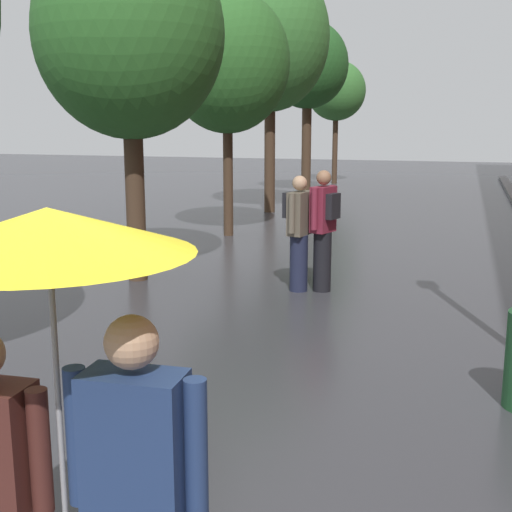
{
  "coord_description": "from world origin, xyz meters",
  "views": [
    {
      "loc": [
        1.65,
        -2.34,
        2.44
      ],
      "look_at": [
        0.06,
        2.83,
        1.35
      ],
      "focal_mm": 47.34,
      "sensor_mm": 36.0,
      "label": 1
    }
  ],
  "objects_px": {
    "street_tree_5": "(336,91)",
    "couple_under_umbrella": "(57,384)",
    "street_tree_1": "(129,35)",
    "street_tree_2": "(227,63)",
    "street_tree_4": "(308,66)",
    "pedestrian_walking_midground": "(324,228)",
    "pedestrian_walking_far": "(298,230)",
    "street_tree_3": "(270,38)"
  },
  "relations": [
    {
      "from": "couple_under_umbrella",
      "to": "pedestrian_walking_far",
      "type": "bearing_deg",
      "value": 95.88
    },
    {
      "from": "pedestrian_walking_far",
      "to": "couple_under_umbrella",
      "type": "bearing_deg",
      "value": -84.12
    },
    {
      "from": "street_tree_1",
      "to": "pedestrian_walking_far",
      "type": "bearing_deg",
      "value": 1.23
    },
    {
      "from": "street_tree_4",
      "to": "pedestrian_walking_midground",
      "type": "relative_size",
      "value": 3.21
    },
    {
      "from": "street_tree_4",
      "to": "pedestrian_walking_far",
      "type": "height_order",
      "value": "street_tree_4"
    },
    {
      "from": "couple_under_umbrella",
      "to": "pedestrian_walking_midground",
      "type": "xyz_separation_m",
      "value": [
        -0.38,
        7.22,
        -0.49
      ]
    },
    {
      "from": "street_tree_1",
      "to": "street_tree_5",
      "type": "distance_m",
      "value": 16.99
    },
    {
      "from": "street_tree_4",
      "to": "couple_under_umbrella",
      "type": "relative_size",
      "value": 2.65
    },
    {
      "from": "street_tree_1",
      "to": "street_tree_4",
      "type": "distance_m",
      "value": 12.94
    },
    {
      "from": "street_tree_3",
      "to": "couple_under_umbrella",
      "type": "height_order",
      "value": "street_tree_3"
    },
    {
      "from": "street_tree_1",
      "to": "street_tree_4",
      "type": "bearing_deg",
      "value": 91.33
    },
    {
      "from": "street_tree_5",
      "to": "pedestrian_walking_midground",
      "type": "distance_m",
      "value": 17.31
    },
    {
      "from": "couple_under_umbrella",
      "to": "pedestrian_walking_midground",
      "type": "distance_m",
      "value": 7.24
    },
    {
      "from": "couple_under_umbrella",
      "to": "street_tree_4",
      "type": "bearing_deg",
      "value": 100.15
    },
    {
      "from": "pedestrian_walking_far",
      "to": "street_tree_1",
      "type": "bearing_deg",
      "value": -178.77
    },
    {
      "from": "street_tree_1",
      "to": "couple_under_umbrella",
      "type": "distance_m",
      "value": 8.11
    },
    {
      "from": "street_tree_4",
      "to": "couple_under_umbrella",
      "type": "bearing_deg",
      "value": -79.85
    },
    {
      "from": "couple_under_umbrella",
      "to": "pedestrian_walking_far",
      "type": "relative_size",
      "value": 1.27
    },
    {
      "from": "street_tree_2",
      "to": "pedestrian_walking_far",
      "type": "bearing_deg",
      "value": -58.88
    },
    {
      "from": "street_tree_4",
      "to": "pedestrian_walking_midground",
      "type": "height_order",
      "value": "street_tree_4"
    },
    {
      "from": "street_tree_4",
      "to": "street_tree_5",
      "type": "height_order",
      "value": "street_tree_4"
    },
    {
      "from": "street_tree_1",
      "to": "street_tree_3",
      "type": "height_order",
      "value": "street_tree_3"
    },
    {
      "from": "street_tree_5",
      "to": "couple_under_umbrella",
      "type": "bearing_deg",
      "value": -82.03
    },
    {
      "from": "street_tree_2",
      "to": "street_tree_4",
      "type": "xyz_separation_m",
      "value": [
        -0.28,
        8.63,
        0.57
      ]
    },
    {
      "from": "street_tree_4",
      "to": "pedestrian_walking_midground",
      "type": "xyz_separation_m",
      "value": [
        3.2,
        -12.78,
        -3.24
      ]
    },
    {
      "from": "street_tree_1",
      "to": "street_tree_2",
      "type": "relative_size",
      "value": 1.03
    },
    {
      "from": "street_tree_2",
      "to": "street_tree_5",
      "type": "xyz_separation_m",
      "value": [
        -0.07,
        12.69,
        -0.08
      ]
    },
    {
      "from": "pedestrian_walking_far",
      "to": "street_tree_5",
      "type": "bearing_deg",
      "value": 98.85
    },
    {
      "from": "street_tree_2",
      "to": "street_tree_3",
      "type": "xyz_separation_m",
      "value": [
        -0.2,
        3.9,
        0.93
      ]
    },
    {
      "from": "pedestrian_walking_midground",
      "to": "pedestrian_walking_far",
      "type": "distance_m",
      "value": 0.36
    },
    {
      "from": "street_tree_5",
      "to": "pedestrian_walking_far",
      "type": "bearing_deg",
      "value": -81.15
    },
    {
      "from": "couple_under_umbrella",
      "to": "pedestrian_walking_midground",
      "type": "bearing_deg",
      "value": 93.04
    },
    {
      "from": "street_tree_3",
      "to": "street_tree_1",
      "type": "bearing_deg",
      "value": -88.51
    },
    {
      "from": "pedestrian_walking_far",
      "to": "pedestrian_walking_midground",
      "type": "bearing_deg",
      "value": 13.95
    },
    {
      "from": "street_tree_4",
      "to": "street_tree_1",
      "type": "bearing_deg",
      "value": -88.67
    },
    {
      "from": "street_tree_5",
      "to": "couple_under_umbrella",
      "type": "height_order",
      "value": "street_tree_5"
    },
    {
      "from": "street_tree_3",
      "to": "couple_under_umbrella",
      "type": "xyz_separation_m",
      "value": [
        3.49,
        -15.27,
        -3.12
      ]
    },
    {
      "from": "street_tree_4",
      "to": "couple_under_umbrella",
      "type": "height_order",
      "value": "street_tree_4"
    },
    {
      "from": "pedestrian_walking_midground",
      "to": "pedestrian_walking_far",
      "type": "xyz_separation_m",
      "value": [
        -0.35,
        -0.09,
        -0.04
      ]
    },
    {
      "from": "street_tree_5",
      "to": "pedestrian_walking_midground",
      "type": "xyz_separation_m",
      "value": [
        2.99,
        -16.85,
        -2.6
      ]
    },
    {
      "from": "street_tree_3",
      "to": "couple_under_umbrella",
      "type": "bearing_deg",
      "value": -77.12
    },
    {
      "from": "street_tree_1",
      "to": "pedestrian_walking_midground",
      "type": "xyz_separation_m",
      "value": [
        2.9,
        0.14,
        -2.73
      ]
    }
  ]
}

